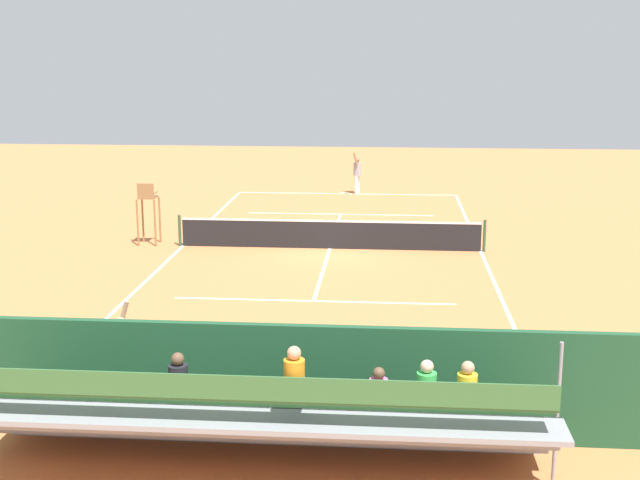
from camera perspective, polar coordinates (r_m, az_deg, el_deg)
name	(u,v)px	position (r m, az deg, el deg)	size (l,w,h in m)	color
ground_plane	(330,249)	(28.28, 0.67, -0.59)	(60.00, 60.00, 0.00)	#D17542
court_line_markings	(330,248)	(28.31, 0.67, -0.56)	(10.10, 22.20, 0.01)	white
tennis_net	(330,234)	(28.16, 0.67, 0.41)	(10.30, 0.10, 1.07)	black
backdrop_wall	(272,380)	(14.67, -3.26, -9.41)	(18.00, 0.16, 2.00)	#1E4C2D
bleacher_stand	(268,418)	(13.46, -3.50, -11.88)	(9.06, 2.40, 2.48)	gray
umpire_chair	(148,207)	(29.20, -11.55, 2.22)	(0.67, 0.67, 2.14)	olive
courtside_bench	(392,391)	(15.38, 4.87, -10.13)	(1.80, 0.40, 0.93)	#234C2D
equipment_bag	(283,410)	(15.52, -2.54, -11.40)	(0.90, 0.36, 0.36)	#B22D2D
tennis_player	(357,172)	(38.94, 2.53, 4.62)	(0.47, 0.56, 1.93)	white
tennis_racket	(343,193)	(39.20, 1.56, 3.20)	(0.49, 0.54, 0.03)	black
tennis_ball_near	(325,198)	(37.67, 0.36, 2.84)	(0.07, 0.07, 0.07)	#CCDB33
line_judge	(122,350)	(16.37, -13.23, -7.27)	(0.37, 0.53, 1.93)	#232328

